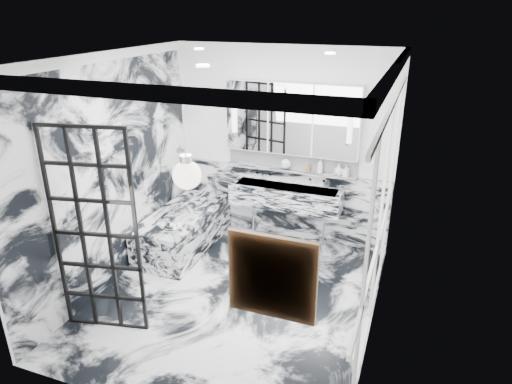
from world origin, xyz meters
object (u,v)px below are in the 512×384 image
at_px(trough_sink, 286,196).
at_px(mirror_cabinet, 292,119).
at_px(crittall_door, 95,234).
at_px(bathtub, 184,230).

bearing_deg(trough_sink, mirror_cabinet, 90.00).
relative_size(crittall_door, bathtub, 1.35).
xyz_separation_m(crittall_door, mirror_cabinet, (1.26, 2.69, 0.70)).
bearing_deg(trough_sink, bathtub, -153.52).
bearing_deg(crittall_door, mirror_cabinet, 53.16).
relative_size(crittall_door, mirror_cabinet, 1.18).
relative_size(mirror_cabinet, bathtub, 1.15).
bearing_deg(bathtub, trough_sink, 26.48).
relative_size(crittall_door, trough_sink, 1.40).
xyz_separation_m(trough_sink, bathtub, (-1.33, -0.66, -0.45)).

